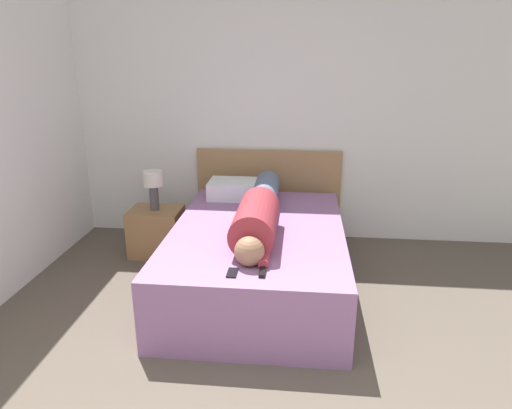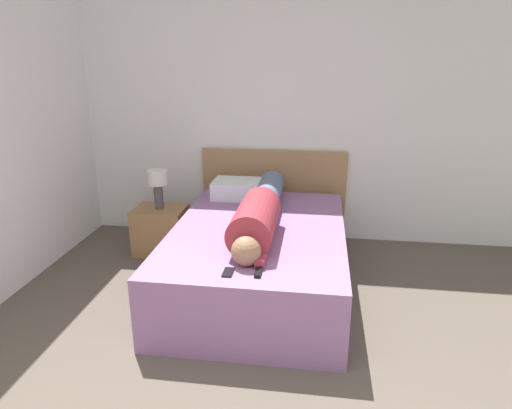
% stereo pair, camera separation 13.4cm
% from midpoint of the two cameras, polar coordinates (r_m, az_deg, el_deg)
% --- Properties ---
extents(wall_back, '(5.62, 0.06, 2.60)m').
position_cam_midpoint_polar(wall_back, '(4.74, 5.72, 10.99)').
color(wall_back, white).
rests_on(wall_back, ground_plane).
extents(bed, '(1.39, 2.05, 0.55)m').
position_cam_midpoint_polar(bed, '(3.85, 1.32, -6.68)').
color(bed, '#936699').
rests_on(bed, ground_plane).
extents(headboard, '(1.51, 0.04, 0.95)m').
position_cam_midpoint_polar(headboard, '(4.87, 2.96, 1.29)').
color(headboard, '#A37A51').
rests_on(headboard, ground_plane).
extents(nightstand, '(0.49, 0.39, 0.46)m').
position_cam_midpoint_polar(nightstand, '(4.62, -10.98, -3.18)').
color(nightstand, olive).
rests_on(nightstand, ground_plane).
extents(table_lamp, '(0.19, 0.19, 0.38)m').
position_cam_midpoint_polar(table_lamp, '(4.47, -11.36, 2.73)').
color(table_lamp, '#4C4C51').
rests_on(table_lamp, nightstand).
extents(person_lying, '(0.32, 1.77, 0.32)m').
position_cam_midpoint_polar(person_lying, '(3.69, 1.52, -0.92)').
color(person_lying, '#936B4C').
rests_on(person_lying, bed).
extents(pillow_near_headboard, '(0.50, 0.37, 0.17)m').
position_cam_midpoint_polar(pillow_near_headboard, '(4.50, -1.30, 1.96)').
color(pillow_near_headboard, white).
rests_on(pillow_near_headboard, bed).
extents(tv_remote, '(0.04, 0.15, 0.02)m').
position_cam_midpoint_polar(tv_remote, '(3.00, 1.61, -8.38)').
color(tv_remote, black).
rests_on(tv_remote, bed).
extents(cell_phone, '(0.06, 0.13, 0.01)m').
position_cam_midpoint_polar(cell_phone, '(3.00, -2.22, -8.47)').
color(cell_phone, black).
rests_on(cell_phone, bed).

